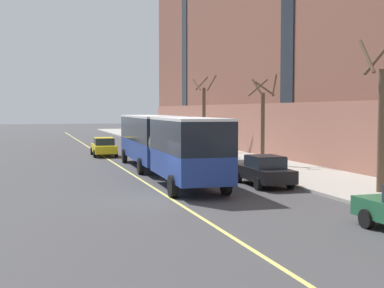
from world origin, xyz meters
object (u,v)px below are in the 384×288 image
Objects in this scene: parked_car_silver_4 at (219,159)px; street_tree_mid_block at (381,118)px; city_bus at (163,141)px; parked_car_red_1 at (153,142)px; street_tree_far_downtown at (204,113)px; parked_car_green_5 at (184,151)px; street_tree_far_uptown at (263,119)px; parked_car_black_2 at (264,171)px; taxi_cab at (104,147)px.

street_tree_mid_block is at bearing -69.75° from parked_car_silver_4.
city_bus is 19.81m from parked_car_red_1.
street_tree_mid_block is at bearing -52.91° from city_bus.
parked_car_silver_4 is at bearing -90.22° from parked_car_red_1.
street_tree_far_downtown reaches higher than city_bus.
street_tree_far_downtown is (3.88, -3.78, 2.76)m from parked_car_red_1.
parked_car_green_5 is (-0.17, -11.36, -0.00)m from parked_car_red_1.
street_tree_far_downtown is at bearing 90.02° from street_tree_far_uptown.
parked_car_red_1 is 1.04× the size of parked_car_black_2.
parked_car_black_2 is at bearing -89.16° from parked_car_green_5.
parked_car_black_2 is (3.84, -5.91, -1.26)m from city_bus.
parked_car_red_1 is 25.31m from parked_car_black_2.
city_bus is 4.06× the size of taxi_cab.
parked_car_green_5 is 0.62× the size of street_tree_mid_block.
parked_car_red_1 is at bearing 43.52° from taxi_cab.
parked_car_silver_4 is 14.73m from taxi_cab.
parked_car_silver_4 is (-0.10, 6.43, 0.00)m from parked_car_black_2.
parked_car_silver_4 is 0.78× the size of street_tree_far_uptown.
parked_car_black_2 is at bearing -114.12° from street_tree_far_uptown.
street_tree_mid_block is at bearing -69.13° from taxi_cab.
street_tree_far_downtown is at bearing 63.79° from city_bus.
parked_car_silver_4 and taxi_cab have the same top height.
parked_car_green_5 and taxi_cab have the same top height.
city_bus is 4.56× the size of parked_car_green_5.
parked_car_silver_4 is 11.69m from street_tree_mid_block.
taxi_cab is 9.81m from street_tree_far_downtown.
parked_car_black_2 is 1.06× the size of parked_car_green_5.
parked_car_black_2 is at bearing -100.13° from street_tree_far_downtown.
street_tree_far_uptown reaches higher than parked_car_silver_4.
taxi_cab is at bearing 128.91° from street_tree_far_uptown.
parked_car_black_2 is (0.03, -25.31, -0.00)m from parked_car_red_1.
taxi_cab is at bearing 96.51° from city_bus.
street_tree_far_downtown is (4.05, 7.57, 2.76)m from parked_car_green_5.
parked_car_green_5 is 8.13m from taxi_cab.
parked_car_red_1 is 7.49m from taxi_cab.
taxi_cab is 26.24m from street_tree_mid_block.
city_bus is 4.11× the size of parked_car_silver_4.
city_bus is at bearing 123.01° from parked_car_black_2.
street_tree_far_uptown is (4.06, -5.35, 2.45)m from parked_car_green_5.
street_tree_far_downtown reaches higher than parked_car_silver_4.
street_tree_far_uptown is at bearing 19.28° from city_bus.
street_tree_far_uptown is 0.89× the size of street_tree_far_downtown.
parked_car_red_1 is at bearing 103.09° from street_tree_far_uptown.
street_tree_far_downtown reaches higher than taxi_cab.
parked_car_red_1 and parked_car_silver_4 have the same top height.
parked_car_black_2 and parked_car_green_5 have the same top height.
city_bus is 3.19× the size of street_tree_far_uptown.
parked_car_green_5 is at bearing 127.17° from street_tree_far_uptown.
parked_car_silver_4 is at bearing -68.65° from taxi_cab.
parked_car_red_1 is 0.77× the size of street_tree_far_uptown.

